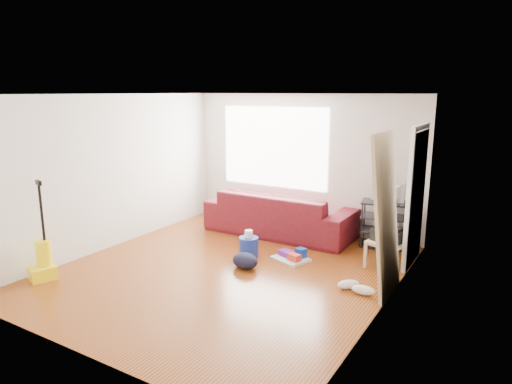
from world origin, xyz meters
The scene contains 13 objects.
room centered at (0.07, 0.15, 1.25)m, with size 4.51×5.01×2.51m.
sofa centered at (-0.17, 1.95, 0.00)m, with size 2.68×1.05×0.78m, color #460D16.
tv_stand centered at (1.65, 2.22, 0.39)m, with size 0.84×0.58×0.77m.
tv centered at (1.65, 2.22, 0.93)m, with size 0.55×0.07×0.32m, color black.
side_table centered at (1.95, 1.32, 0.34)m, with size 0.61×0.61×0.41m.
printer centered at (1.95, 1.32, 0.51)m, with size 0.50×0.43×0.22m.
bucket centered at (-0.05, 0.68, 0.00)m, with size 0.31×0.31×0.31m, color #1A3097.
toilet_paper centered at (-0.05, 0.68, 0.21)m, with size 0.13×0.13×0.11m, color white.
cleaning_tray centered at (0.62, 0.87, 0.06)m, with size 0.62×0.55×0.18m.
backpack centered at (0.17, 0.23, 0.00)m, with size 0.41×0.33×0.22m, color black.
sneakers centered at (1.83, 0.28, 0.06)m, with size 0.54×0.30×0.12m.
vacuum centered at (-2.00, -1.53, 0.25)m, with size 0.38×0.41×1.38m.
door_panel centered at (2.13, 0.43, 0.00)m, with size 0.04×0.83×2.07m, color tan.
Camera 1 is at (3.56, -5.09, 2.54)m, focal length 32.00 mm.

